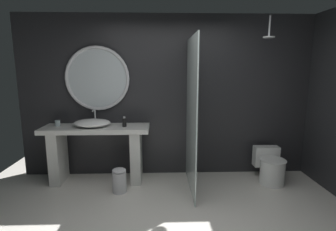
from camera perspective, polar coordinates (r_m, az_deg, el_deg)
The scene contains 10 objects.
back_wall_panel at distance 4.29m, azimuth 0.15°, elevation 4.10°, with size 4.80×0.10×2.60m, color #232326.
vanity_counter at distance 4.23m, azimuth -15.25°, elevation -6.63°, with size 1.62×0.52×0.88m.
vessel_sink at distance 4.16m, azimuth -16.25°, elevation -1.56°, with size 0.55×0.45×0.24m.
tumbler_cup at distance 4.37m, azimuth -22.96°, elevation -1.55°, with size 0.08×0.08×0.09m, color silver.
soap_dispenser at distance 4.03m, azimuth -9.50°, elevation -1.45°, with size 0.06×0.06×0.16m.
round_wall_mirror at distance 4.29m, azimuth -15.19°, elevation 7.80°, with size 1.01×0.05×1.01m.
shower_glass_panel at distance 3.74m, azimuth 5.10°, elevation -0.04°, with size 0.02×1.14×2.19m, color silver.
rain_shower_head at distance 4.18m, azimuth 21.19°, elevation 16.14°, with size 0.17×0.17×0.31m.
toilet at distance 4.45m, azimuth 21.47°, elevation -10.41°, with size 0.40×0.56×0.52m.
waste_bin at distance 3.93m, azimuth -10.59°, elevation -13.70°, with size 0.20×0.20×0.36m.
Camera 1 is at (-0.15, -2.37, 1.78)m, focal length 27.91 mm.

